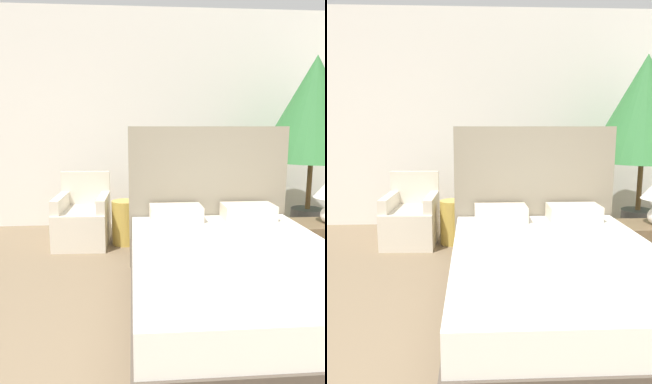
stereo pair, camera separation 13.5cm
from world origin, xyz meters
The scene contains 7 objects.
wall_back centered at (0.00, 3.89, 1.45)m, with size 10.00×0.06×2.90m.
bed centered at (0.59, 1.24, 0.29)m, with size 1.54×2.14×1.37m.
armchair_near_window_left centered at (-0.73, 3.01, 0.26)m, with size 0.62×0.73×0.82m.
armchair_near_window_right centered at (0.26, 3.01, 0.26)m, with size 0.65×0.76×0.82m.
potted_palm centered at (2.00, 3.02, 1.54)m, with size 1.30×1.30×2.18m.
nightstand centered at (1.65, 1.94, 0.24)m, with size 0.54×0.43×0.48m.
side_table centered at (-0.24, 2.96, 0.26)m, with size 0.31×0.31×0.52m.
Camera 2 is at (-0.01, -1.33, 1.39)m, focal length 35.00 mm.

